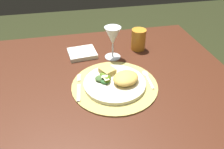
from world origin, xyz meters
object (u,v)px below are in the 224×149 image
at_px(spoon, 147,76).
at_px(amber_tumbler, 138,40).
at_px(dinner_plate, 115,83).
at_px(wine_glass, 113,37).
at_px(napkin, 82,53).
at_px(fork, 79,88).
at_px(dining_table, 96,116).

relative_size(spoon, amber_tumbler, 1.20).
bearing_deg(dinner_plate, wine_glass, 79.98).
xyz_separation_m(napkin, amber_tumbler, (0.28, 0.00, 0.04)).
relative_size(fork, wine_glass, 1.09).
distance_m(fork, wine_glass, 0.29).
height_order(dinner_plate, wine_glass, wine_glass).
xyz_separation_m(dinner_plate, fork, (-0.14, 0.00, -0.00)).
relative_size(napkin, amber_tumbler, 1.24).
relative_size(dinner_plate, amber_tumbler, 2.36).
xyz_separation_m(napkin, wine_glass, (0.14, -0.05, 0.09)).
bearing_deg(wine_glass, spoon, -61.83).
xyz_separation_m(wine_glass, amber_tumbler, (0.14, 0.05, -0.05)).
distance_m(dining_table, napkin, 0.30).
relative_size(fork, napkin, 1.29).
bearing_deg(fork, dinner_plate, -1.15).
height_order(fork, wine_glass, wine_glass).
bearing_deg(amber_tumbler, wine_glass, -158.95).
distance_m(spoon, amber_tumbler, 0.25).
bearing_deg(napkin, fork, -98.45).
bearing_deg(wine_glass, amber_tumbler, 21.05).
height_order(dinner_plate, amber_tumbler, amber_tumbler).
xyz_separation_m(spoon, wine_glass, (-0.10, 0.19, 0.10)).
bearing_deg(wine_glass, dinner_plate, -100.02).
distance_m(dining_table, fork, 0.21).
relative_size(fork, spoon, 1.34).
bearing_deg(dinner_plate, fork, 178.85).
bearing_deg(spoon, wine_glass, 118.17).
height_order(napkin, wine_glass, wine_glass).
distance_m(spoon, wine_glass, 0.24).
relative_size(spoon, napkin, 0.97).
height_order(fork, amber_tumbler, amber_tumbler).
height_order(dinner_plate, napkin, dinner_plate).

